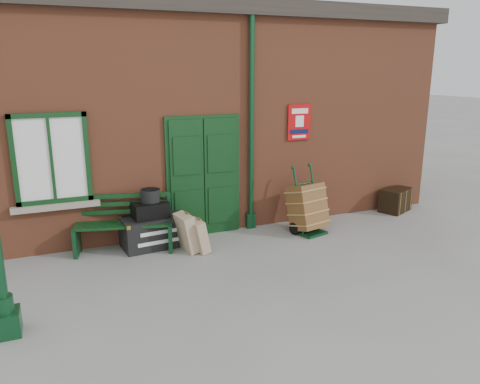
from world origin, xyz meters
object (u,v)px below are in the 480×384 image
dark_trunk (395,200)px  houdini_trunk (154,231)px  bench (124,222)px  porter_trolley (307,208)px

dark_trunk → houdini_trunk: bearing=156.0°
houdini_trunk → dark_trunk: houdini_trunk is taller
bench → porter_trolley: 3.43m
bench → dark_trunk: 5.93m
bench → houdini_trunk: bench is taller
bench → dark_trunk: bearing=14.1°
houdini_trunk → porter_trolley: size_ratio=0.86×
houdini_trunk → dark_trunk: (5.42, 0.07, -0.02)m
porter_trolley → dark_trunk: porter_trolley is taller
bench → porter_trolley: porter_trolley is taller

